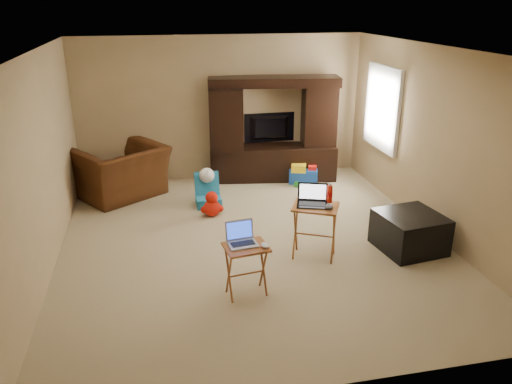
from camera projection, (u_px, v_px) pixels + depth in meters
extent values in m
plane|color=#CAB98C|center=(253.00, 242.00, 6.69)|extent=(5.50, 5.50, 0.00)
plane|color=silver|center=(252.00, 50.00, 5.79)|extent=(5.50, 5.50, 0.00)
plane|color=tan|center=(222.00, 109.00, 8.75)|extent=(5.00, 0.00, 5.00)
plane|color=tan|center=(326.00, 256.00, 3.73)|extent=(5.00, 0.00, 5.00)
plane|color=tan|center=(41.00, 166.00, 5.76)|extent=(0.00, 5.50, 5.50)
plane|color=tan|center=(434.00, 142.00, 6.72)|extent=(0.00, 5.50, 5.50)
plane|color=white|center=(383.00, 108.00, 8.08)|extent=(0.00, 1.20, 1.20)
cube|color=white|center=(382.00, 108.00, 8.07)|extent=(0.06, 1.14, 1.34)
cube|color=black|center=(273.00, 129.00, 8.76)|extent=(2.29, 0.89, 1.82)
imported|color=black|center=(270.00, 128.00, 8.97)|extent=(0.93, 0.14, 0.53)
imported|color=#4C2710|center=(121.00, 172.00, 8.12)|extent=(1.71, 1.66, 0.84)
cube|color=black|center=(410.00, 232.00, 6.44)|extent=(0.85, 0.85, 0.48)
cube|color=#9E4D26|center=(246.00, 270.00, 5.41)|extent=(0.50, 0.42, 0.59)
cube|color=#A86528|center=(314.00, 232.00, 6.19)|extent=(0.68, 0.63, 0.70)
cube|color=#A9AAAE|center=(243.00, 235.00, 5.29)|extent=(0.34, 0.29, 0.24)
cube|color=black|center=(312.00, 196.00, 6.03)|extent=(0.44, 0.40, 0.24)
ellipsoid|color=silver|center=(265.00, 245.00, 5.27)|extent=(0.09, 0.13, 0.05)
ellipsoid|color=#3D3E42|center=(329.00, 206.00, 5.97)|extent=(0.13, 0.16, 0.06)
cylinder|color=red|center=(330.00, 194.00, 6.14)|extent=(0.07, 0.07, 0.22)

